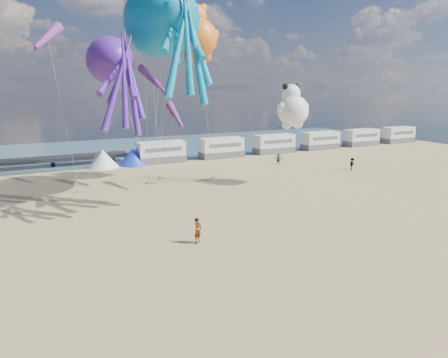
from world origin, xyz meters
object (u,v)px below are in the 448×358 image
Objects in this scene: tent_blue at (133,156)px; kite_teddy_orange at (198,38)px; motorhome_3 at (320,141)px; windsock_right at (176,116)px; standing_person at (198,231)px; kite_octopus_teal at (161,20)px; sandbag_d at (161,178)px; kite_panda at (293,111)px; motorhome_1 at (221,148)px; sandbag_c at (214,177)px; windsock_left at (48,37)px; motorhome_0 at (161,152)px; beachgoer_4 at (278,159)px; motorhome_4 at (361,138)px; kite_octopus_purple at (110,60)px; tent_white at (103,159)px; sandbag_b at (154,183)px; sandbag_e at (149,183)px; motorhome_5 at (398,135)px; motorhome_2 at (274,144)px; windsock_mid at (153,80)px; beachgoer_2 at (352,164)px; sandbag_a at (79,192)px.

kite_teddy_orange is (4.78, -11.93, 14.38)m from tent_blue.
windsock_right is (-31.47, -14.76, 6.10)m from motorhome_3.
kite_octopus_teal is (2.72, 14.94, 15.76)m from standing_person.
sandbag_d is 16.91m from kite_panda.
motorhome_1 is 13.20× the size of sandbag_c.
windsock_left is at bearing 164.08° from windsock_right.
motorhome_0 is 4.42× the size of beachgoer_4.
kite_octopus_purple is (-47.78, -17.59, 11.17)m from motorhome_4.
motorhome_3 is 36.50m from tent_white.
motorhome_3 is 43.58m from kite_octopus_purple.
beachgoer_4 is at bearing -149.64° from motorhome_3.
windsock_left is at bearing -142.22° from beachgoer_4.
motorhome_1 is 25.51m from kite_octopus_teal.
sandbag_b is 1.00× the size of sandbag_d.
motorhome_1 is at bearing 38.32° from sandbag_e.
windsock_left is (-61.67, -11.46, 13.49)m from motorhome_5.
beachgoer_4 is at bearing -24.83° from tent_blue.
motorhome_3 is at bearing 0.00° from motorhome_2.
motorhome_3 is 13.20× the size of sandbag_c.
windsock_mid is at bearing 179.55° from kite_teddy_orange.
kite_panda is at bearing -147.29° from motorhome_4.
kite_octopus_teal reaches higher than windsock_right.
motorhome_1 is at bearing 150.62° from beachgoer_4.
standing_person is 30.34m from beachgoer_4.
kite_teddy_orange is (-19.65, 4.10, 14.81)m from beachgoer_2.
tent_white is 0.65× the size of windsock_mid.
windsock_left is at bearing 143.29° from kite_octopus_purple.
sandbag_a is at bearing -179.40° from kite_teddy_orange.
windsock_right reaches higher than motorhome_2.
sandbag_a is at bearing -110.62° from tent_white.
sandbag_c is at bearing -154.55° from motorhome_3.
kite_octopus_teal reaches higher than kite_panda.
kite_octopus_teal is at bearing -106.00° from motorhome_0.
windsock_right is (-17.13, -6.36, 6.85)m from beachgoer_4.
windsock_left is (-22.91, 7.33, 6.98)m from kite_panda.
windsock_right reaches higher than sandbag_d.
motorhome_2 is 1.07× the size of windsock_mid.
windsock_mid reaches higher than standing_person.
sandbag_a is 0.04× the size of kite_octopus_teal.
sandbag_a is at bearing 179.63° from sandbag_c.
tent_white reaches higher than beachgoer_4.
motorhome_0 reaches higher than standing_person.
kite_octopus_purple is at bearing -108.18° from tent_blue.
windsock_left reaches higher than windsock_right.
motorhome_1 is 34.35m from standing_person.
beachgoer_4 is 13.78m from kite_panda.
sandbag_c is 9.55m from windsock_right.
sandbag_a is 0.07× the size of windsock_left.
motorhome_5 is 43.56m from kite_panda.
beachgoer_4 is 2.98× the size of sandbag_a.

